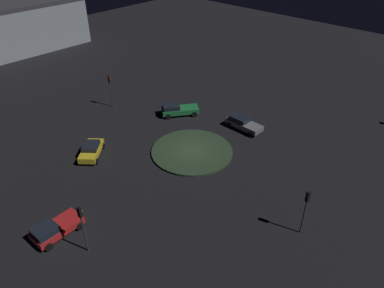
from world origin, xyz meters
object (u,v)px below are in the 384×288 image
at_px(car_yellow, 91,150).
at_px(car_red, 54,229).
at_px(traffic_light_west, 110,85).
at_px(car_grey, 243,123).
at_px(traffic_light_east, 306,204).
at_px(traffic_light_south, 82,221).
at_px(car_green, 178,109).

bearing_deg(car_yellow, car_red, -179.60).
bearing_deg(car_yellow, traffic_light_west, 1.33).
distance_m(car_grey, traffic_light_east, 16.79).
relative_size(car_yellow, traffic_light_west, 0.95).
relative_size(car_grey, traffic_light_east, 1.05).
relative_size(car_grey, car_red, 1.11).
bearing_deg(car_grey, traffic_light_south, -83.46).
distance_m(car_yellow, car_green, 12.60).
height_order(car_yellow, traffic_light_south, traffic_light_south).
height_order(car_yellow, car_green, car_green).
relative_size(car_red, traffic_light_south, 0.90).
relative_size(car_yellow, car_red, 1.03).
xyz_separation_m(car_yellow, car_grey, (8.55, 15.29, 0.05)).
distance_m(traffic_light_west, traffic_light_east, 29.27).
xyz_separation_m(car_red, car_green, (-6.80, 21.11, 0.03)).
distance_m(car_yellow, traffic_light_south, 13.23).
bearing_deg(car_yellow, traffic_light_east, -117.10).
bearing_deg(traffic_light_west, car_yellow, -45.47).
bearing_deg(traffic_light_east, car_red, 53.69).
height_order(traffic_light_south, traffic_light_east, traffic_light_south).
height_order(car_grey, traffic_light_east, traffic_light_east).
relative_size(car_yellow, car_grey, 0.93).
height_order(car_yellow, car_grey, car_grey).
distance_m(car_grey, car_green, 8.49).
bearing_deg(car_green, traffic_light_south, -116.98).
relative_size(car_yellow, traffic_light_east, 0.97).
bearing_deg(car_grey, traffic_light_west, -155.06).
bearing_deg(traffic_light_south, car_red, 93.69).
bearing_deg(car_red, car_yellow, 38.60).
bearing_deg(car_green, car_yellow, -145.57).
bearing_deg(car_grey, car_red, -91.37).
height_order(traffic_light_west, traffic_light_east, traffic_light_west).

